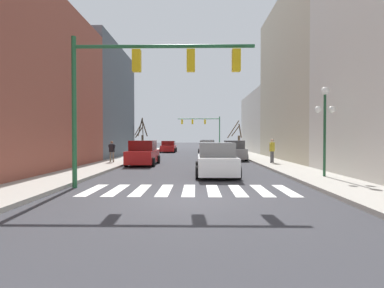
{
  "coord_description": "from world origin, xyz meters",
  "views": [
    {
      "loc": [
        0.28,
        -9.4,
        1.94
      ],
      "look_at": [
        -0.26,
        26.93,
        1.23
      ],
      "focal_mm": 28.0,
      "sensor_mm": 36.0,
      "label": 1
    }
  ],
  "objects_px": {
    "car_driving_away_lane": "(143,154)",
    "pedestrian_near_right_corner": "(272,148)",
    "street_lamp_right_corner": "(325,113)",
    "car_parked_left_far": "(234,151)",
    "car_parked_left_near": "(208,147)",
    "car_parked_right_near": "(207,148)",
    "car_parked_right_far": "(169,147)",
    "pedestrian_on_left_sidewalk": "(112,150)",
    "car_driving_toward_lane": "(216,160)",
    "traffic_signal_near": "(143,75)",
    "street_tree_right_mid": "(142,136)",
    "street_tree_right_near": "(238,139)",
    "traffic_signal_far": "(204,125)"
  },
  "relations": [
    {
      "from": "car_parked_left_near",
      "to": "car_parked_right_far",
      "type": "distance_m",
      "value": 5.39
    },
    {
      "from": "car_parked_right_near",
      "to": "street_tree_right_mid",
      "type": "bearing_deg",
      "value": 81.86
    },
    {
      "from": "pedestrian_on_left_sidewalk",
      "to": "street_tree_right_mid",
      "type": "bearing_deg",
      "value": -64.43
    },
    {
      "from": "car_driving_toward_lane",
      "to": "pedestrian_near_right_corner",
      "type": "height_order",
      "value": "pedestrian_near_right_corner"
    },
    {
      "from": "car_parked_left_far",
      "to": "car_parked_right_far",
      "type": "xyz_separation_m",
      "value": [
        -7.18,
        14.4,
        -0.07
      ]
    },
    {
      "from": "car_driving_toward_lane",
      "to": "car_parked_right_far",
      "type": "height_order",
      "value": "car_driving_toward_lane"
    },
    {
      "from": "traffic_signal_near",
      "to": "car_driving_away_lane",
      "type": "xyz_separation_m",
      "value": [
        -1.77,
        9.98,
        -3.56
      ]
    },
    {
      "from": "car_driving_away_lane",
      "to": "street_tree_right_mid",
      "type": "distance_m",
      "value": 15.21
    },
    {
      "from": "car_parked_left_far",
      "to": "car_parked_left_near",
      "type": "xyz_separation_m",
      "value": [
        -1.8,
        14.63,
        -0.02
      ]
    },
    {
      "from": "car_parked_left_near",
      "to": "pedestrian_on_left_sidewalk",
      "type": "bearing_deg",
      "value": 157.38
    },
    {
      "from": "traffic_signal_far",
      "to": "street_tree_right_near",
      "type": "bearing_deg",
      "value": -75.89
    },
    {
      "from": "traffic_signal_near",
      "to": "car_parked_right_far",
      "type": "relative_size",
      "value": 1.66
    },
    {
      "from": "car_parked_left_near",
      "to": "pedestrian_on_left_sidewalk",
      "type": "xyz_separation_m",
      "value": [
        -7.88,
        -18.91,
        0.3
      ]
    },
    {
      "from": "car_driving_away_lane",
      "to": "car_parked_left_near",
      "type": "distance_m",
      "value": 20.35
    },
    {
      "from": "car_parked_right_near",
      "to": "pedestrian_near_right_corner",
      "type": "distance_m",
      "value": 14.22
    },
    {
      "from": "car_driving_toward_lane",
      "to": "car_parked_right_far",
      "type": "relative_size",
      "value": 1.05
    },
    {
      "from": "street_lamp_right_corner",
      "to": "car_parked_left_far",
      "type": "bearing_deg",
      "value": 102.01
    },
    {
      "from": "traffic_signal_far",
      "to": "street_lamp_right_corner",
      "type": "distance_m",
      "value": 40.61
    },
    {
      "from": "car_parked_right_near",
      "to": "car_driving_away_lane",
      "type": "height_order",
      "value": "car_driving_away_lane"
    },
    {
      "from": "street_lamp_right_corner",
      "to": "car_parked_right_far",
      "type": "height_order",
      "value": "street_lamp_right_corner"
    },
    {
      "from": "traffic_signal_near",
      "to": "car_driving_away_lane",
      "type": "bearing_deg",
      "value": 100.05
    },
    {
      "from": "car_driving_toward_lane",
      "to": "pedestrian_near_right_corner",
      "type": "bearing_deg",
      "value": -35.33
    },
    {
      "from": "car_parked_right_far",
      "to": "street_lamp_right_corner",
      "type": "bearing_deg",
      "value": -159.9
    },
    {
      "from": "pedestrian_near_right_corner",
      "to": "pedestrian_on_left_sidewalk",
      "type": "bearing_deg",
      "value": 126.69
    },
    {
      "from": "car_parked_right_near",
      "to": "car_driving_toward_lane",
      "type": "bearing_deg",
      "value": 179.53
    },
    {
      "from": "car_driving_away_lane",
      "to": "street_tree_right_mid",
      "type": "bearing_deg",
      "value": 10.68
    },
    {
      "from": "car_parked_right_near",
      "to": "car_parked_right_far",
      "type": "bearing_deg",
      "value": 41.82
    },
    {
      "from": "street_tree_right_mid",
      "to": "pedestrian_near_right_corner",
      "type": "bearing_deg",
      "value": -50.35
    },
    {
      "from": "car_parked_right_near",
      "to": "car_parked_left_near",
      "type": "xyz_separation_m",
      "value": [
        0.35,
        5.85,
        0.0
      ]
    },
    {
      "from": "street_lamp_right_corner",
      "to": "car_parked_right_far",
      "type": "relative_size",
      "value": 0.98
    },
    {
      "from": "car_parked_right_near",
      "to": "car_parked_right_far",
      "type": "relative_size",
      "value": 1.0
    },
    {
      "from": "pedestrian_near_right_corner",
      "to": "street_tree_right_near",
      "type": "distance_m",
      "value": 16.56
    },
    {
      "from": "traffic_signal_near",
      "to": "street_tree_right_near",
      "type": "bearing_deg",
      "value": 74.51
    },
    {
      "from": "traffic_signal_near",
      "to": "pedestrian_on_left_sidewalk",
      "type": "height_order",
      "value": "traffic_signal_near"
    },
    {
      "from": "car_driving_away_lane",
      "to": "pedestrian_near_right_corner",
      "type": "distance_m",
      "value": 9.36
    },
    {
      "from": "traffic_signal_near",
      "to": "car_parked_right_far",
      "type": "xyz_separation_m",
      "value": [
        -1.75,
        29.36,
        -3.65
      ]
    },
    {
      "from": "car_driving_toward_lane",
      "to": "car_parked_left_far",
      "type": "bearing_deg",
      "value": -11.82
    },
    {
      "from": "street_lamp_right_corner",
      "to": "car_parked_left_near",
      "type": "relative_size",
      "value": 0.93
    },
    {
      "from": "pedestrian_on_left_sidewalk",
      "to": "street_tree_right_mid",
      "type": "distance_m",
      "value": 14.23
    },
    {
      "from": "car_parked_right_near",
      "to": "car_parked_right_far",
      "type": "distance_m",
      "value": 7.54
    },
    {
      "from": "traffic_signal_far",
      "to": "car_parked_left_far",
      "type": "relative_size",
      "value": 1.78
    },
    {
      "from": "car_driving_away_lane",
      "to": "car_parked_right_far",
      "type": "bearing_deg",
      "value": -0.06
    },
    {
      "from": "street_lamp_right_corner",
      "to": "street_tree_right_mid",
      "type": "distance_m",
      "value": 25.73
    },
    {
      "from": "traffic_signal_near",
      "to": "street_lamp_right_corner",
      "type": "relative_size",
      "value": 1.7
    },
    {
      "from": "car_parked_left_far",
      "to": "car_driving_away_lane",
      "type": "distance_m",
      "value": 8.76
    },
    {
      "from": "car_parked_left_near",
      "to": "pedestrian_on_left_sidewalk",
      "type": "height_order",
      "value": "pedestrian_on_left_sidewalk"
    },
    {
      "from": "car_parked_right_far",
      "to": "car_parked_right_near",
      "type": "bearing_deg",
      "value": -138.18
    },
    {
      "from": "street_tree_right_near",
      "to": "car_parked_right_far",
      "type": "bearing_deg",
      "value": 164.02
    },
    {
      "from": "car_parked_right_far",
      "to": "street_tree_right_mid",
      "type": "relative_size",
      "value": 0.99
    },
    {
      "from": "car_parked_left_far",
      "to": "pedestrian_on_left_sidewalk",
      "type": "height_order",
      "value": "pedestrian_on_left_sidewalk"
    }
  ]
}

